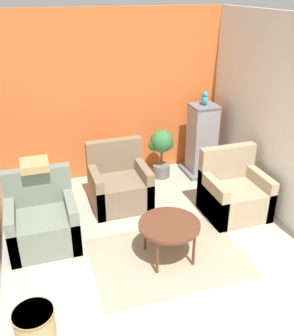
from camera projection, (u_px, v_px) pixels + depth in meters
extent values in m
cube|color=orange|center=(111.00, 97.00, 6.15)|extent=(3.89, 0.06, 2.75)
cube|color=silver|center=(281.00, 121.00, 5.06)|extent=(0.06, 3.75, 2.75)
cube|color=gray|center=(168.00, 257.00, 4.64)|extent=(1.86, 1.29, 0.01)
cylinder|color=#512D1E|center=(169.00, 225.00, 4.43)|extent=(0.74, 0.74, 0.04)
cylinder|color=#512D1E|center=(157.00, 258.00, 4.28)|extent=(0.04, 0.04, 0.46)
cylinder|color=#512D1E|center=(194.00, 250.00, 4.41)|extent=(0.04, 0.04, 0.46)
cylinder|color=#512D1E|center=(145.00, 235.00, 4.67)|extent=(0.04, 0.04, 0.46)
cylinder|color=#512D1E|center=(179.00, 228.00, 4.80)|extent=(0.04, 0.04, 0.46)
cube|color=slate|center=(44.00, 230.00, 4.77)|extent=(0.85, 0.76, 0.45)
cube|color=slate|center=(38.00, 186.00, 4.83)|extent=(0.85, 0.14, 0.50)
cube|color=slate|center=(13.00, 229.00, 4.63)|extent=(0.12, 0.76, 0.63)
cube|color=slate|center=(72.00, 219.00, 4.83)|extent=(0.12, 0.76, 0.63)
cube|color=#9E896B|center=(234.00, 201.00, 5.41)|extent=(0.85, 0.76, 0.45)
cube|color=#9E896B|center=(227.00, 162.00, 5.47)|extent=(0.85, 0.14, 0.50)
cube|color=#9E896B|center=(212.00, 199.00, 5.27)|extent=(0.12, 0.76, 0.63)
cube|color=#9E896B|center=(257.00, 192.00, 5.48)|extent=(0.12, 0.76, 0.63)
cube|color=#7A664C|center=(120.00, 192.00, 5.64)|extent=(0.85, 0.76, 0.45)
cube|color=#7A664C|center=(114.00, 155.00, 5.69)|extent=(0.85, 0.14, 0.50)
cube|color=#7A664C|center=(96.00, 191.00, 5.50)|extent=(0.12, 0.76, 0.63)
cube|color=#7A664C|center=(143.00, 183.00, 5.70)|extent=(0.12, 0.76, 0.63)
cube|color=slate|center=(200.00, 170.00, 6.73)|extent=(0.59, 0.59, 0.06)
cube|color=#939399|center=(202.00, 139.00, 6.46)|extent=(0.42, 0.42, 1.15)
cube|color=slate|center=(204.00, 106.00, 6.20)|extent=(0.44, 0.44, 0.03)
ellipsoid|color=teal|center=(205.00, 100.00, 6.16)|extent=(0.11, 0.14, 0.17)
sphere|color=teal|center=(206.00, 94.00, 6.10)|extent=(0.09, 0.09, 0.09)
cone|color=gold|center=(207.00, 95.00, 6.07)|extent=(0.04, 0.04, 0.04)
cone|color=teal|center=(203.00, 100.00, 6.22)|extent=(0.05, 0.11, 0.15)
cylinder|color=#66605B|center=(161.00, 171.00, 6.55)|extent=(0.29, 0.29, 0.22)
cylinder|color=brown|center=(161.00, 157.00, 6.43)|extent=(0.04, 0.04, 0.31)
sphere|color=#337038|center=(162.00, 141.00, 6.30)|extent=(0.39, 0.39, 0.39)
sphere|color=#337038|center=(155.00, 145.00, 6.34)|extent=(0.23, 0.23, 0.23)
sphere|color=#337038|center=(168.00, 144.00, 6.33)|extent=(0.21, 0.21, 0.21)
cylinder|color=tan|center=(35.00, 324.00, 3.53)|extent=(0.38, 0.38, 0.31)
cylinder|color=olive|center=(33.00, 313.00, 3.47)|extent=(0.40, 0.40, 0.02)
cube|color=tan|center=(35.00, 165.00, 4.69)|extent=(0.35, 0.35, 0.10)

